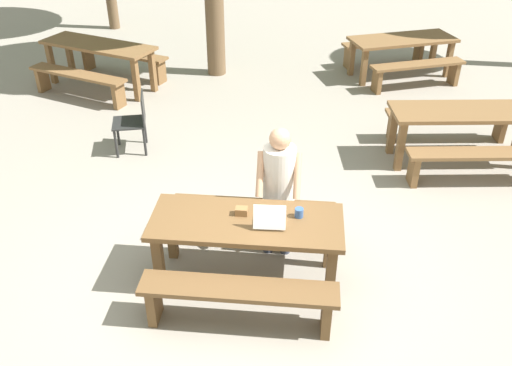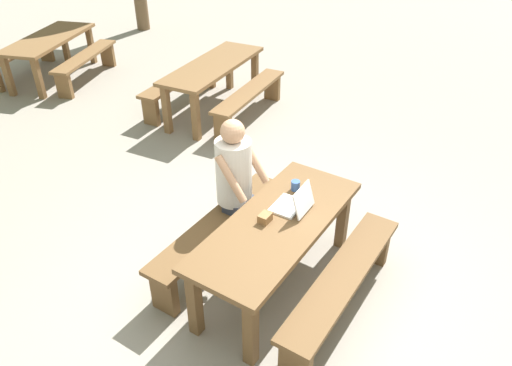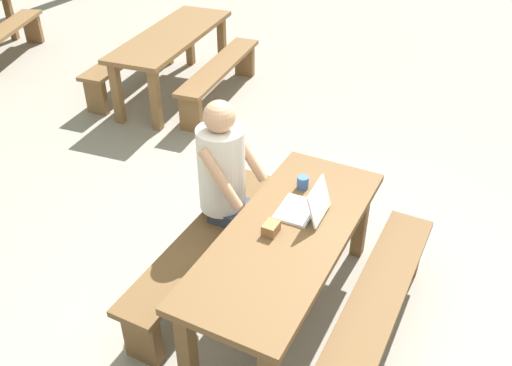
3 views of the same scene
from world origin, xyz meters
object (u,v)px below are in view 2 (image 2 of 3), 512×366
coffee_mug (295,185)px  person_seated (237,177)px  small_pouch (265,218)px  laptop (294,204)px  picnic_table_distant (49,44)px  picnic_table_rear (213,72)px  picnic_table_front (277,232)px

coffee_mug → person_seated: person_seated is taller
small_pouch → laptop: bearing=-22.7°
coffee_mug → picnic_table_distant: coffee_mug is taller
laptop → person_seated: person_seated is taller
coffee_mug → person_seated: 0.53m
coffee_mug → picnic_table_rear: bearing=50.1°
small_pouch → coffee_mug: coffee_mug is taller
laptop → coffee_mug: (0.26, 0.13, -0.01)m
person_seated → picnic_table_distant: (1.89, 5.12, -0.19)m
picnic_table_front → person_seated: bearing=65.9°
laptop → picnic_table_rear: size_ratio=0.15×
picnic_table_rear → laptop: bearing=-138.3°
small_pouch → person_seated: person_seated is taller
picnic_table_front → laptop: laptop is taller
picnic_table_front → picnic_table_distant: size_ratio=0.89×
small_pouch → person_seated: size_ratio=0.08×
picnic_table_front → picnic_table_rear: bearing=45.3°
picnic_table_front → person_seated: 0.67m
person_seated → picnic_table_distant: size_ratio=0.67×
small_pouch → picnic_table_rear: (2.63, 2.51, -0.12)m
small_pouch → picnic_table_front: bearing=-57.2°
picnic_table_distant → laptop: bearing=-129.1°
laptop → picnic_table_rear: 3.53m
small_pouch → picnic_table_distant: (2.21, 5.62, -0.14)m
picnic_table_front → coffee_mug: 0.52m
laptop → small_pouch: (-0.27, 0.11, -0.02)m
laptop → coffee_mug: size_ratio=3.42×
laptop → small_pouch: size_ratio=2.73×
picnic_table_rear → small_pouch: bearing=-142.8°
person_seated → picnic_table_rear: person_seated is taller
picnic_table_front → person_seated: (0.26, 0.59, 0.20)m
picnic_table_front → small_pouch: 0.18m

